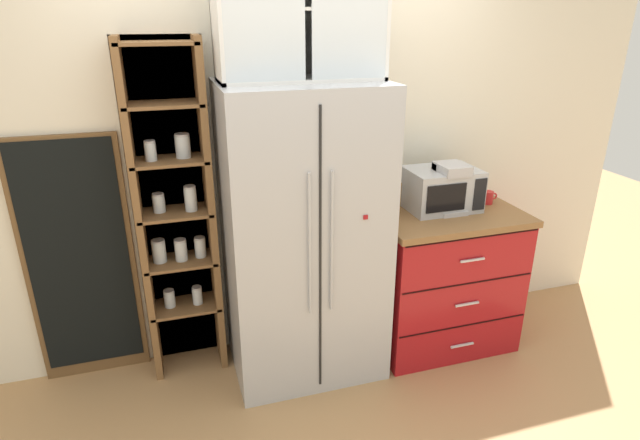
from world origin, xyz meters
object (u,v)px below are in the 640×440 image
(microwave, at_px, (442,189))
(chalkboard_menu, at_px, (80,262))
(bottle_amber, at_px, (397,194))
(mug_red, at_px, (488,197))
(coffee_maker, at_px, (448,187))
(refrigerator, at_px, (304,236))

(microwave, relative_size, chalkboard_menu, 0.29)
(bottle_amber, bearing_deg, mug_red, -1.70)
(mug_red, bearing_deg, coffee_maker, -173.70)
(microwave, distance_m, chalkboard_menu, 2.22)
(mug_red, bearing_deg, refrigerator, -178.00)
(chalkboard_menu, bearing_deg, microwave, -6.59)
(bottle_amber, bearing_deg, coffee_maker, -9.76)
(microwave, xyz_separation_m, coffee_maker, (0.02, -0.04, 0.03))
(refrigerator, distance_m, mug_red, 1.27)
(coffee_maker, height_order, chalkboard_menu, chalkboard_menu)
(coffee_maker, distance_m, mug_red, 0.35)
(microwave, bearing_deg, mug_red, -1.00)
(refrigerator, bearing_deg, chalkboard_menu, 166.54)
(microwave, height_order, chalkboard_menu, chalkboard_menu)
(coffee_maker, xyz_separation_m, bottle_amber, (-0.32, 0.06, -0.03))
(refrigerator, relative_size, coffee_maker, 5.69)
(microwave, xyz_separation_m, chalkboard_menu, (-2.18, 0.25, -0.31))
(microwave, distance_m, coffee_maker, 0.05)
(mug_red, relative_size, bottle_amber, 0.39)
(refrigerator, height_order, microwave, refrigerator)
(refrigerator, bearing_deg, mug_red, 2.00)
(refrigerator, xyz_separation_m, microwave, (0.92, 0.05, 0.18))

